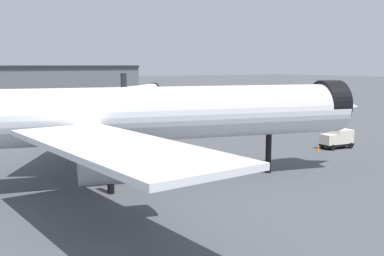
{
  "coord_description": "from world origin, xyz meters",
  "views": [
    {
      "loc": [
        -25.31,
        -46.65,
        13.39
      ],
      "look_at": [
        3.95,
        -1.99,
        6.09
      ],
      "focal_mm": 43.25,
      "sensor_mm": 36.0,
      "label": 1
    }
  ],
  "objects_px": {
    "airliner_near_gate": "(126,116)",
    "baggage_tug_wing": "(45,136)",
    "service_truck_front": "(337,139)",
    "traffic_cone_near_nose": "(318,148)",
    "airliner_far_taxiway": "(139,91)"
  },
  "relations": [
    {
      "from": "airliner_near_gate",
      "to": "airliner_far_taxiway",
      "type": "distance_m",
      "value": 102.0
    },
    {
      "from": "airliner_far_taxiway",
      "to": "baggage_tug_wing",
      "type": "height_order",
      "value": "airliner_far_taxiway"
    },
    {
      "from": "airliner_near_gate",
      "to": "traffic_cone_near_nose",
      "type": "xyz_separation_m",
      "value": [
        34.01,
        2.37,
        -7.42
      ]
    },
    {
      "from": "airliner_near_gate",
      "to": "baggage_tug_wing",
      "type": "height_order",
      "value": "airliner_near_gate"
    },
    {
      "from": "airliner_near_gate",
      "to": "airliner_far_taxiway",
      "type": "xyz_separation_m",
      "value": [
        47.12,
        90.42,
        -2.97
      ]
    },
    {
      "from": "airliner_near_gate",
      "to": "traffic_cone_near_nose",
      "type": "relative_size",
      "value": 83.92
    },
    {
      "from": "airliner_near_gate",
      "to": "baggage_tug_wing",
      "type": "bearing_deg",
      "value": 103.24
    },
    {
      "from": "service_truck_front",
      "to": "baggage_tug_wing",
      "type": "height_order",
      "value": "service_truck_front"
    },
    {
      "from": "service_truck_front",
      "to": "baggage_tug_wing",
      "type": "relative_size",
      "value": 1.59
    },
    {
      "from": "service_truck_front",
      "to": "traffic_cone_near_nose",
      "type": "bearing_deg",
      "value": 3.69
    },
    {
      "from": "airliner_near_gate",
      "to": "traffic_cone_near_nose",
      "type": "bearing_deg",
      "value": 18.4
    },
    {
      "from": "airliner_near_gate",
      "to": "airliner_far_taxiway",
      "type": "bearing_deg",
      "value": 76.89
    },
    {
      "from": "service_truck_front",
      "to": "traffic_cone_near_nose",
      "type": "relative_size",
      "value": 7.79
    },
    {
      "from": "traffic_cone_near_nose",
      "to": "airliner_near_gate",
      "type": "bearing_deg",
      "value": -176.02
    },
    {
      "from": "baggage_tug_wing",
      "to": "traffic_cone_near_nose",
      "type": "relative_size",
      "value": 4.89
    }
  ]
}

